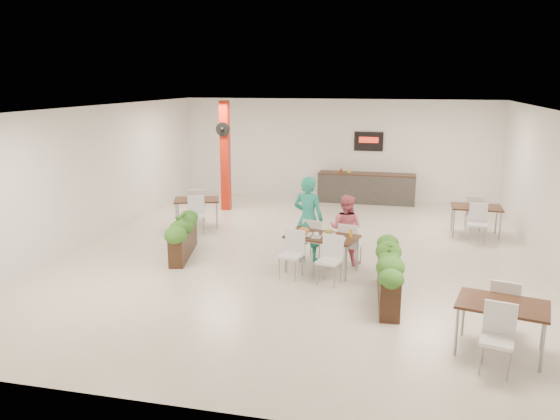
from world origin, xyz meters
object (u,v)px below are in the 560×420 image
object	(u,v)px
diner_woman	(346,229)
planter_right	(389,273)
red_column	(225,155)
side_table_b	(476,211)
service_counter	(366,187)
main_table	(321,241)
diner_man	(308,219)
side_table_a	(197,204)
side_table_c	(502,312)
planter_left	(183,234)

from	to	relation	value
diner_woman	planter_right	xyz separation A→B (m)	(0.97, -1.88, -0.23)
red_column	side_table_b	world-z (taller)	red_column
service_counter	main_table	distance (m)	6.61
diner_man	side_table_b	distance (m)	4.64
side_table_a	side_table_c	distance (m)	8.63
diner_man	side_table_a	distance (m)	3.89
diner_woman	side_table_c	world-z (taller)	diner_woman
diner_man	planter_right	distance (m)	2.61
red_column	side_table_c	world-z (taller)	red_column
diner_man	planter_right	size ratio (longest dim) A/B	0.90
main_table	diner_woman	bearing A→B (deg)	57.81
side_table_a	side_table_c	bearing A→B (deg)	-58.66
diner_man	side_table_a	world-z (taller)	diner_man
side_table_a	side_table_c	xyz separation A→B (m)	(6.69, -5.45, 0.00)
diner_woman	planter_left	world-z (taller)	diner_woman
red_column	planter_left	size ratio (longest dim) A/B	1.73
diner_man	side_table_c	xyz separation A→B (m)	(3.37, -3.44, -0.29)
diner_man	planter_right	world-z (taller)	diner_man
red_column	diner_man	world-z (taller)	red_column
diner_woman	side_table_b	bearing A→B (deg)	-122.80
diner_man	main_table	bearing A→B (deg)	134.42
service_counter	side_table_c	world-z (taller)	service_counter
diner_man	planter_right	bearing A→B (deg)	146.81
service_counter	side_table_c	distance (m)	9.74
service_counter	diner_man	xyz separation A→B (m)	(-0.79, -5.95, 0.42)
diner_man	planter_left	distance (m)	2.77
main_table	side_table_a	world-z (taller)	same
service_counter	planter_left	distance (m)	7.20
diner_man	side_table_b	world-z (taller)	diner_man
service_counter	diner_man	world-z (taller)	service_counter
side_table_c	diner_man	bearing A→B (deg)	147.35
diner_man	side_table_a	size ratio (longest dim) A/B	1.10
main_table	diner_man	xyz separation A→B (m)	(-0.39, 0.65, 0.28)
service_counter	diner_woman	bearing A→B (deg)	-89.92
planter_left	planter_right	distance (m)	4.74
side_table_a	service_counter	bearing A→B (deg)	24.34
service_counter	side_table_b	distance (m)	4.32
main_table	side_table_c	xyz separation A→B (m)	(2.99, -2.79, -0.01)
planter_right	side_table_c	size ratio (longest dim) A/B	1.22
service_counter	side_table_b	size ratio (longest dim) A/B	1.85
main_table	side_table_b	world-z (taller)	same
red_column	planter_right	bearing A→B (deg)	-50.18
red_column	side_table_c	size ratio (longest dim) A/B	1.91
planter_right	side_table_a	world-z (taller)	planter_right
planter_right	side_table_b	xyz separation A→B (m)	(1.95, 4.65, 0.12)
red_column	service_counter	xyz separation A→B (m)	(4.00, 1.86, -1.15)
diner_woman	planter_left	bearing A→B (deg)	19.07
red_column	service_counter	world-z (taller)	red_column
red_column	diner_woman	bearing A→B (deg)	-45.55
service_counter	planter_left	bearing A→B (deg)	-119.16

